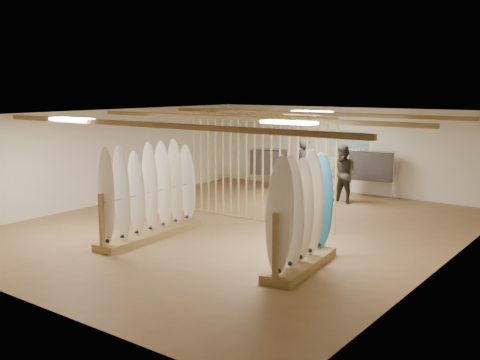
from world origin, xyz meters
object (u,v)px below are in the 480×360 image
Objects in this scene: rack_left at (151,207)px; shopper_b at (343,170)px; rack_right at (301,231)px; clothing_rack_b at (371,166)px; clothing_rack_a at (269,162)px; shopper_a at (305,164)px.

rack_left reaches higher than shopper_b.
rack_left is at bearing 174.74° from rack_right.
clothing_rack_a is at bearing -178.83° from clothing_rack_b.
clothing_rack_a is at bearing 120.85° from rack_right.
rack_right is 1.53× the size of clothing_rack_b.
clothing_rack_a is at bearing 13.80° from shopper_a.
shopper_a is at bearing 83.80° from rack_left.
clothing_rack_b is at bearing 96.63° from rack_right.
shopper_a is (-1.80, -1.01, 0.04)m from clothing_rack_b.
rack_left is at bearing 113.18° from shopper_a.
rack_left is 6.42m from shopper_a.
rack_left reaches higher than clothing_rack_b.
shopper_a is at bearing 112.64° from rack_right.
clothing_rack_a is 3.07m from shopper_b.
clothing_rack_b is (-1.77, 7.29, 0.26)m from rack_right.
rack_left is 3.94m from rack_right.
rack_right is at bearing 146.05° from shopper_a.
rack_right is at bearing -71.82° from clothing_rack_a.
shopper_b is at bearing 102.27° from rack_right.
clothing_rack_b reaches higher than clothing_rack_a.
shopper_b is (1.44, -0.18, -0.06)m from shopper_a.
shopper_b is at bearing -160.90° from shopper_a.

